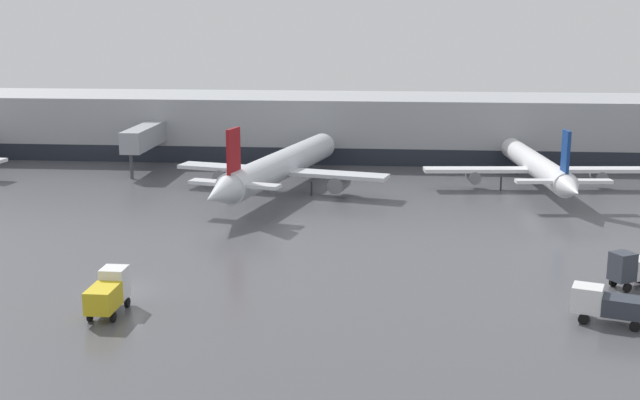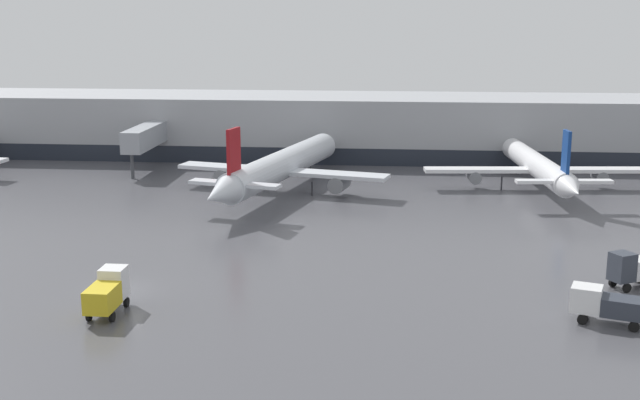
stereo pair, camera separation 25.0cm
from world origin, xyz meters
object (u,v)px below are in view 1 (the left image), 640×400
service_truck_1 (633,268)px  service_truck_0 (109,292)px  parked_jet_2 (537,166)px  service_truck_2 (609,304)px  parked_jet_1 (281,166)px

service_truck_1 → service_truck_0: bearing=-15.8°
parked_jet_2 → service_truck_2: bearing=171.5°
parked_jet_2 → service_truck_1: size_ratio=7.32×
service_truck_0 → service_truck_1: size_ratio=1.07×
parked_jet_2 → service_truck_2: (-2.59, -43.96, -1.44)m
parked_jet_1 → parked_jet_2: (30.59, 4.35, -0.27)m
service_truck_1 → service_truck_2: service_truck_1 is taller
service_truck_0 → service_truck_2: (34.57, 1.21, -0.20)m
parked_jet_1 → service_truck_2: parked_jet_1 is taller
parked_jet_1 → parked_jet_2: bearing=-68.3°
parked_jet_2 → service_truck_2: size_ratio=5.79×
service_truck_0 → parked_jet_1: bearing=-8.7°
service_truck_0 → service_truck_2: size_ratio=0.85×
service_truck_0 → parked_jet_2: bearing=-39.0°
service_truck_2 → parked_jet_2: bearing=-74.8°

